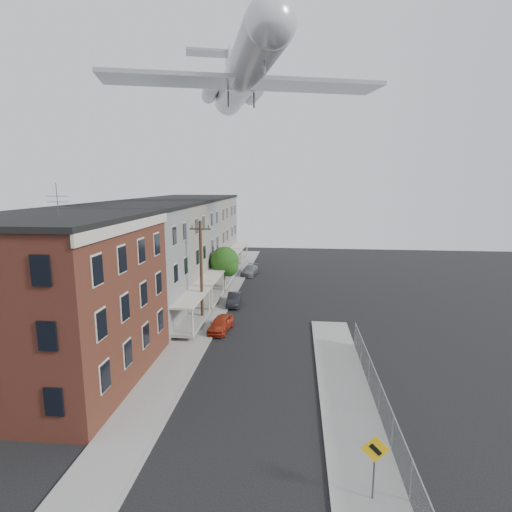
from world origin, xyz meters
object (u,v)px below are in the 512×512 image
Objects in this scene: car_far at (250,270)px; warning_sign at (375,458)px; utility_pole at (201,271)px; street_tree at (225,262)px; car_near at (221,324)px; airplane at (242,76)px; car_mid at (234,299)px.

warning_sign is at bearing -69.11° from car_far.
utility_pole reaches higher than street_tree.
street_tree reaches higher than car_near.
airplane reaches higher than utility_pole.
car_mid is at bearing 69.30° from utility_pole.
car_near is (-9.20, 17.16, -1.25)m from warning_sign.
warning_sign is 0.31× the size of utility_pole.
car_mid is at bearing 147.62° from airplane.
utility_pole reaches higher than car_far.
car_mid is 20.93m from airplane.
warning_sign reaches higher than car_near.
utility_pole is at bearing -88.81° from car_far.
utility_pole is at bearing 143.55° from car_near.
utility_pole is at bearing -91.89° from street_tree.
airplane reaches higher than car_near.
warning_sign is 31.86m from airplane.
car_near is at bearing -43.06° from utility_pole.
street_tree is 0.19× the size of airplane.
warning_sign is at bearing -70.85° from airplane.
car_far reaches higher than car_mid.
car_near is (1.67, -11.79, -2.82)m from street_tree.
utility_pole is 2.08× the size of car_far.
car_mid is 0.86× the size of car_far.
car_far is at bearing 96.61° from car_near.
car_far is at bearing 93.91° from airplane.
car_mid is 0.14× the size of airplane.
warning_sign is 0.76× the size of car_mid.
car_near is at bearing -98.42° from airplane.
car_near is (2.00, -1.87, -4.04)m from utility_pole.
airplane is (2.97, 4.68, 16.84)m from utility_pole.
airplane is (0.97, 6.55, 20.88)m from car_near.
utility_pole is at bearing 120.48° from warning_sign.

